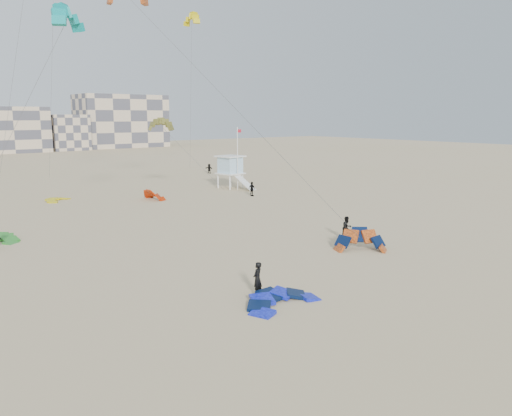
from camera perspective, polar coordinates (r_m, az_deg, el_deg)
ground at (r=24.81m, az=0.11°, el=-12.25°), size 320.00×320.00×0.00m
kite_ground_blue at (r=26.36m, az=2.85°, el=-10.87°), size 4.16×4.37×1.53m
kite_ground_orange at (r=37.04m, az=11.84°, el=-4.76°), size 5.24×5.24×3.73m
kite_ground_red_far at (r=59.40m, az=-11.56°, el=0.97°), size 3.54×3.47×3.23m
kite_ground_yellow at (r=61.61m, az=-21.77°, el=0.76°), size 4.38×4.40×0.92m
kitesurfer_main at (r=27.14m, az=0.16°, el=-8.11°), size 0.81×0.69×1.87m
kitesurfer_b at (r=39.98m, az=10.35°, el=-2.24°), size 0.94×0.77×1.82m
kitesurfer_d at (r=60.54m, az=-0.46°, el=2.20°), size 0.57×1.08×1.75m
kitesurfer_f at (r=85.18m, az=-5.38°, el=4.51°), size 0.89×1.58×1.63m
kite_fly_teal_a at (r=44.97m, az=-20.77°, el=19.50°), size 12.22×6.62×17.54m
kite_fly_olive at (r=62.64m, az=-10.85°, el=9.23°), size 6.38×9.34×8.71m
kite_fly_yellow at (r=81.36m, az=-7.36°, el=20.53°), size 3.45×5.37×24.06m
lifeguard_tower_near at (r=67.22m, az=-2.94°, el=4.12°), size 3.49×6.21×4.38m
flagpole at (r=65.65m, az=-2.11°, el=5.83°), size 0.67×0.10×8.19m
condo_east at (r=163.14m, az=-15.12°, el=9.55°), size 26.00×14.00×16.00m
condo_fill_right at (r=153.18m, az=-20.72°, el=8.08°), size 10.00×10.00×10.00m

